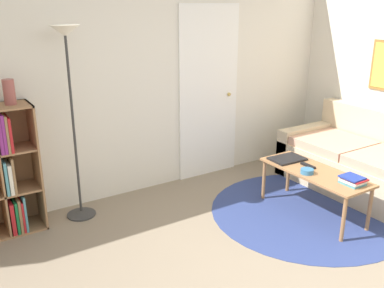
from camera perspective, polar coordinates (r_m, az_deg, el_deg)
name	(u,v)px	position (r m, az deg, el deg)	size (l,w,h in m)	color
wall_back	(153,73)	(4.65, -5.20, 9.35)	(7.76, 0.11, 2.60)	silver
rug	(307,211)	(4.53, 15.03, -8.64)	(1.92, 1.92, 0.01)	navy
floor_lamp	(68,68)	(4.01, -16.18, 9.66)	(0.28, 0.28, 1.83)	#333333
couch	(368,165)	(5.16, 22.40, -2.66)	(0.93, 1.81, 0.84)	#CCB793
coffee_table	(314,176)	(4.35, 16.01, -4.07)	(0.44, 1.11, 0.46)	#996B42
laptop	(287,159)	(4.55, 12.57, -1.94)	(0.36, 0.27, 0.02)	black
bowl	(307,171)	(4.23, 15.09, -3.53)	(0.13, 0.13, 0.05)	teal
book_stack_on_table	(353,180)	(4.11, 20.65, -4.57)	(0.19, 0.20, 0.07)	teal
remote	(308,166)	(4.41, 15.21, -2.79)	(0.05, 0.17, 0.02)	black
vase_on_shelf	(9,92)	(3.98, -23.19, 6.39)	(0.10, 0.10, 0.22)	#934C47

